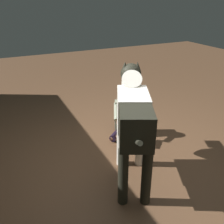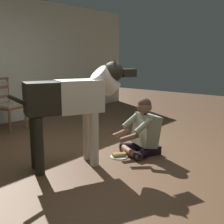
# 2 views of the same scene
# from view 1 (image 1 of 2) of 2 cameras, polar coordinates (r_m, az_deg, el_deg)

# --- Properties ---
(ground_plane) EXTENTS (15.01, 15.01, 0.00)m
(ground_plane) POSITION_cam_1_polar(r_m,az_deg,el_deg) (3.61, 4.09, -10.79)
(ground_plane) COLOR brown
(person_sitting_on_floor) EXTENTS (0.72, 0.63, 0.81)m
(person_sitting_on_floor) POSITION_cam_1_polar(r_m,az_deg,el_deg) (4.05, 3.47, -1.03)
(person_sitting_on_floor) COLOR black
(person_sitting_on_floor) RESTS_ON ground
(large_dog) EXTENTS (1.53, 0.84, 1.34)m
(large_dog) POSITION_cam_1_polar(r_m,az_deg,el_deg) (2.91, 4.80, -0.52)
(large_dog) COLOR silver
(large_dog) RESTS_ON ground
(hot_dog_on_plate) EXTENTS (0.25, 0.25, 0.06)m
(hot_dog_on_plate) POSITION_cam_1_polar(r_m,az_deg,el_deg) (3.87, 3.66, -7.59)
(hot_dog_on_plate) COLOR silver
(hot_dog_on_plate) RESTS_ON ground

